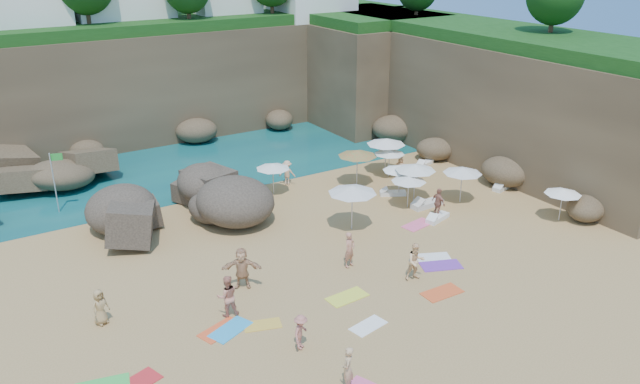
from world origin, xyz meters
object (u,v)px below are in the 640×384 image
person_stand_4 (400,167)px  person_stand_6 (348,368)px  person_stand_2 (287,173)px  flag_pole (55,175)px  person_stand_3 (438,203)px  parasol_1 (390,152)px  person_stand_1 (227,296)px  rock_outcrop (173,223)px  lounger_0 (232,195)px  person_stand_5 (231,194)px  parasol_0 (273,166)px  parasol_2 (400,168)px

person_stand_4 → person_stand_6: 20.73m
person_stand_2 → person_stand_4: 7.30m
flag_pole → person_stand_3: (17.63, -11.85, -1.40)m
flag_pole → person_stand_6: flag_pole is taller
flag_pole → person_stand_2: bearing=-13.7°
parasol_1 → person_stand_1: (-15.46, -9.24, -0.81)m
person_stand_2 → person_stand_1: bearing=92.8°
person_stand_4 → person_stand_6: (-14.33, -14.98, 0.10)m
parasol_1 → person_stand_4: (0.49, -0.56, -0.99)m
rock_outcrop → flag_pole: (-4.82, 4.90, 2.24)m
parasol_1 → lounger_0: (-10.02, 2.27, -1.59)m
person_stand_1 → person_stand_4: person_stand_1 is taller
rock_outcrop → person_stand_5: (3.65, 0.27, 0.82)m
person_stand_1 → person_stand_3: size_ratio=1.08×
parasol_0 → person_stand_5: (-3.02, -0.61, -0.95)m
person_stand_3 → person_stand_6: (-12.30, -9.12, -0.02)m
rock_outcrop → person_stand_3: (12.81, -6.95, 0.84)m
parasol_0 → parasol_2: (6.19, -4.33, 0.01)m
lounger_0 → person_stand_2: size_ratio=0.99×
rock_outcrop → person_stand_2: size_ratio=4.36×
rock_outcrop → flag_pole: size_ratio=1.97×
person_stand_3 → person_stand_6: 15.31m
parasol_0 → person_stand_6: 18.06m
lounger_0 → person_stand_4: size_ratio=1.08×
person_stand_3 → flag_pole: bearing=56.0°
flag_pole → parasol_2: bearing=-25.3°
rock_outcrop → parasol_0: parasol_0 is taller
person_stand_5 → person_stand_6: (-3.14, -16.34, -0.00)m
person_stand_5 → parasol_1: bearing=-37.8°
lounger_0 → person_stand_2: 3.84m
person_stand_4 → person_stand_6: bearing=-99.5°
person_stand_3 → person_stand_4: size_ratio=1.17×
parasol_1 → person_stand_4: size_ratio=1.36×
flag_pole → person_stand_6: size_ratio=2.14×
parasol_2 → lounger_0: (-8.52, 5.18, -1.66)m
parasol_0 → person_stand_1: parasol_0 is taller
person_stand_2 → person_stand_4: person_stand_2 is taller
rock_outcrop → parasol_2: size_ratio=3.36×
parasol_2 → lounger_0: parasol_2 is taller
flag_pole → parasol_2: 19.56m
person_stand_2 → person_stand_6: 19.37m
flag_pole → rock_outcrop: bearing=-45.5°
parasol_0 → person_stand_5: bearing=-168.7°
rock_outcrop → person_stand_1: 9.88m
parasol_2 → person_stand_2: size_ratio=1.30×
rock_outcrop → person_stand_5: bearing=4.2°
parasol_2 → person_stand_4: size_ratio=1.42×
parasol_2 → person_stand_5: parasol_2 is taller
rock_outcrop → person_stand_6: 16.10m
lounger_0 → person_stand_1: 12.75m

